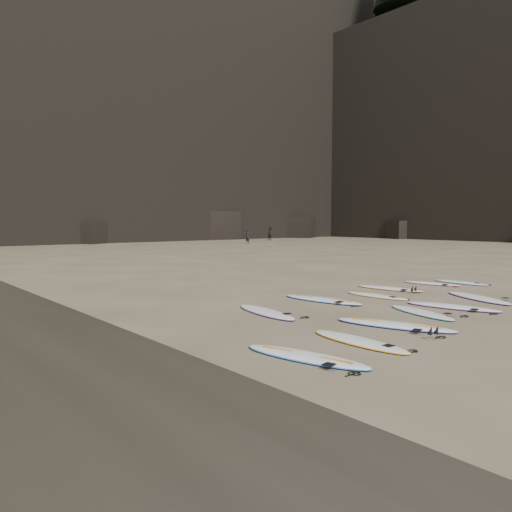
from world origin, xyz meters
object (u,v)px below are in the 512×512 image
at_px(surfboard_9, 432,283).
at_px(person_a, 248,237).
at_px(surfboard_1, 395,325).
at_px(surfboard_11, 306,356).
at_px(surfboard_8, 390,288).
at_px(surfboard_7, 377,296).
at_px(surfboard_2, 421,312).
at_px(person_b, 271,234).
at_px(surfboard_4, 478,298).
at_px(surfboard_5, 266,312).
at_px(surfboard_3, 452,306).
at_px(surfboard_10, 461,282).
at_px(surfboard_6, 322,299).
at_px(surfboard_0, 359,341).

xyz_separation_m(surfboard_9, person_a, (15.10, 30.32, 0.72)).
bearing_deg(surfboard_9, surfboard_1, -164.33).
bearing_deg(surfboard_11, surfboard_8, 14.35).
bearing_deg(surfboard_7, surfboard_2, -121.78).
bearing_deg(surfboard_1, person_b, 34.20).
xyz_separation_m(surfboard_2, surfboard_4, (3.53, 0.25, 0.01)).
bearing_deg(person_a, surfboard_5, -47.43).
distance_m(surfboard_8, surfboard_11, 9.63).
height_order(surfboard_3, surfboard_10, surfboard_3).
height_order(surfboard_4, surfboard_8, surfboard_4).
distance_m(surfboard_1, surfboard_11, 3.50).
bearing_deg(surfboard_3, person_a, 47.44).
height_order(surfboard_1, surfboard_6, surfboard_1).
xyz_separation_m(surfboard_5, person_a, (23.84, 30.82, 0.72)).
bearing_deg(surfboard_8, surfboard_6, 173.86).
height_order(surfboard_2, surfboard_6, surfboard_6).
distance_m(surfboard_0, surfboard_2, 3.85).
height_order(surfboard_7, surfboard_11, surfboard_11).
height_order(surfboard_1, surfboard_3, surfboard_1).
relative_size(surfboard_3, person_b, 1.56).
distance_m(surfboard_0, surfboard_10, 11.11).
relative_size(surfboard_0, surfboard_3, 0.93).
bearing_deg(surfboard_7, surfboard_4, -49.83).
bearing_deg(surfboard_0, surfboard_5, 82.64).
distance_m(surfboard_9, surfboard_10, 1.28).
height_order(surfboard_5, surfboard_8, surfboard_5).
bearing_deg(surfboard_4, person_b, 80.98).
distance_m(surfboard_0, person_b, 51.61).
bearing_deg(person_b, person_a, -153.66).
bearing_deg(person_a, surfboard_11, -46.77).
distance_m(surfboard_8, surfboard_10, 3.65).
bearing_deg(surfboard_3, surfboard_8, 49.26).
bearing_deg(surfboard_1, surfboard_5, 93.19).
bearing_deg(surfboard_9, surfboard_4, -136.47).
distance_m(surfboard_2, surfboard_8, 4.61).
distance_m(surfboard_4, surfboard_10, 4.02).
xyz_separation_m(surfboard_9, surfboard_11, (-10.99, -4.20, 0.01)).
distance_m(surfboard_1, person_b, 50.11).
bearing_deg(surfboard_2, surfboard_11, -150.75).
bearing_deg(person_b, surfboard_8, -134.21).
distance_m(surfboard_1, surfboard_8, 6.38).
relative_size(surfboard_7, person_a, 1.48).
bearing_deg(surfboard_6, surfboard_4, -43.37).
height_order(surfboard_0, surfboard_6, surfboard_6).
bearing_deg(surfboard_7, surfboard_3, -92.79).
distance_m(surfboard_3, person_b, 47.79).
bearing_deg(surfboard_3, surfboard_10, 13.58).
bearing_deg(surfboard_7, surfboard_10, -1.19).
xyz_separation_m(surfboard_1, surfboard_4, (5.42, 0.76, -0.00)).
relative_size(surfboard_5, surfboard_10, 1.13).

